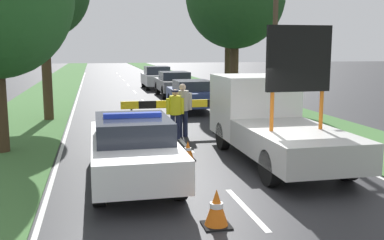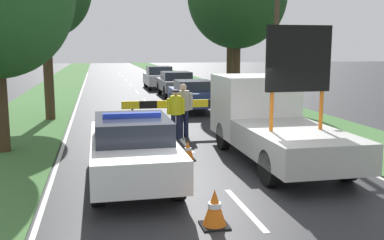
{
  "view_description": "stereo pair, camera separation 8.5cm",
  "coord_description": "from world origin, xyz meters",
  "px_view_note": "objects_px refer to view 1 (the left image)",
  "views": [
    {
      "loc": [
        -2.68,
        -8.87,
        2.95
      ],
      "look_at": [
        -0.23,
        2.35,
        1.1
      ],
      "focal_mm": 42.0,
      "sensor_mm": 36.0,
      "label": 1
    },
    {
      "loc": [
        -2.6,
        -8.88,
        2.95
      ],
      "look_at": [
        -0.23,
        2.35,
        1.1
      ],
      "focal_mm": 42.0,
      "sensor_mm": 36.0,
      "label": 2
    }
  ],
  "objects_px": {
    "queued_car_hatch_blue": "(192,95)",
    "utility_pole": "(275,21)",
    "traffic_cone_near_truck": "(188,151)",
    "roadside_tree_near_left": "(229,11)",
    "road_barrier": "(173,106)",
    "queued_car_suv_grey": "(174,83)",
    "police_car": "(133,147)",
    "pedestrian_civilian": "(183,106)",
    "police_officer": "(175,110)",
    "work_truck": "(268,118)",
    "queued_car_sedan_silver": "(157,77)",
    "traffic_cone_near_police": "(99,140)",
    "traffic_cone_centre_front": "(216,208)"
  },
  "relations": [
    {
      "from": "police_car",
      "to": "traffic_cone_near_truck",
      "type": "bearing_deg",
      "value": 50.66
    },
    {
      "from": "police_officer",
      "to": "queued_car_sedan_silver",
      "type": "xyz_separation_m",
      "value": [
        1.93,
        18.27,
        -0.15
      ]
    },
    {
      "from": "police_car",
      "to": "police_officer",
      "type": "bearing_deg",
      "value": 74.16
    },
    {
      "from": "police_officer",
      "to": "traffic_cone_near_truck",
      "type": "relative_size",
      "value": 3.11
    },
    {
      "from": "road_barrier",
      "to": "roadside_tree_near_left",
      "type": "height_order",
      "value": "roadside_tree_near_left"
    },
    {
      "from": "road_barrier",
      "to": "queued_car_suv_grey",
      "type": "xyz_separation_m",
      "value": [
        2.18,
        12.17,
        -0.19
      ]
    },
    {
      "from": "police_car",
      "to": "queued_car_hatch_blue",
      "type": "distance_m",
      "value": 11.21
    },
    {
      "from": "pedestrian_civilian",
      "to": "traffic_cone_near_police",
      "type": "bearing_deg",
      "value": -173.87
    },
    {
      "from": "pedestrian_civilian",
      "to": "queued_car_suv_grey",
      "type": "height_order",
      "value": "pedestrian_civilian"
    },
    {
      "from": "traffic_cone_near_truck",
      "to": "road_barrier",
      "type": "bearing_deg",
      "value": 86.21
    },
    {
      "from": "road_barrier",
      "to": "work_truck",
      "type": "bearing_deg",
      "value": -64.03
    },
    {
      "from": "traffic_cone_near_police",
      "to": "roadside_tree_near_left",
      "type": "distance_m",
      "value": 15.05
    },
    {
      "from": "road_barrier",
      "to": "queued_car_suv_grey",
      "type": "relative_size",
      "value": 0.81
    },
    {
      "from": "pedestrian_civilian",
      "to": "traffic_cone_near_truck",
      "type": "relative_size",
      "value": 3.39
    },
    {
      "from": "queued_car_hatch_blue",
      "to": "utility_pole",
      "type": "distance_m",
      "value": 5.55
    },
    {
      "from": "police_car",
      "to": "traffic_cone_near_truck",
      "type": "height_order",
      "value": "police_car"
    },
    {
      "from": "police_officer",
      "to": "queued_car_suv_grey",
      "type": "xyz_separation_m",
      "value": [
        2.24,
        12.87,
        -0.16
      ]
    },
    {
      "from": "traffic_cone_centre_front",
      "to": "queued_car_hatch_blue",
      "type": "bearing_deg",
      "value": 79.37
    },
    {
      "from": "work_truck",
      "to": "queued_car_sedan_silver",
      "type": "height_order",
      "value": "work_truck"
    },
    {
      "from": "police_officer",
      "to": "traffic_cone_near_truck",
      "type": "xyz_separation_m",
      "value": [
        -0.17,
        -2.81,
        -0.71
      ]
    },
    {
      "from": "police_car",
      "to": "queued_car_suv_grey",
      "type": "bearing_deg",
      "value": 82.93
    },
    {
      "from": "pedestrian_civilian",
      "to": "queued_car_hatch_blue",
      "type": "relative_size",
      "value": 0.44
    },
    {
      "from": "work_truck",
      "to": "traffic_cone_near_police",
      "type": "relative_size",
      "value": 10.88
    },
    {
      "from": "work_truck",
      "to": "queued_car_suv_grey",
      "type": "relative_size",
      "value": 1.32
    },
    {
      "from": "work_truck",
      "to": "traffic_cone_near_police",
      "type": "xyz_separation_m",
      "value": [
        -4.48,
        2.07,
        -0.81
      ]
    },
    {
      "from": "police_car",
      "to": "roadside_tree_near_left",
      "type": "bearing_deg",
      "value": 72.06
    },
    {
      "from": "work_truck",
      "to": "pedestrian_civilian",
      "type": "height_order",
      "value": "work_truck"
    },
    {
      "from": "traffic_cone_near_police",
      "to": "traffic_cone_near_truck",
      "type": "relative_size",
      "value": 1.02
    },
    {
      "from": "queued_car_hatch_blue",
      "to": "traffic_cone_near_police",
      "type": "bearing_deg",
      "value": 58.33
    },
    {
      "from": "queued_car_suv_grey",
      "to": "utility_pole",
      "type": "distance_m",
      "value": 11.12
    },
    {
      "from": "roadside_tree_near_left",
      "to": "traffic_cone_near_truck",
      "type": "bearing_deg",
      "value": -110.81
    },
    {
      "from": "pedestrian_civilian",
      "to": "traffic_cone_near_truck",
      "type": "bearing_deg",
      "value": -116.26
    },
    {
      "from": "pedestrian_civilian",
      "to": "traffic_cone_near_truck",
      "type": "distance_m",
      "value": 3.3
    },
    {
      "from": "police_car",
      "to": "road_barrier",
      "type": "distance_m",
      "value": 5.39
    },
    {
      "from": "pedestrian_civilian",
      "to": "roadside_tree_near_left",
      "type": "height_order",
      "value": "roadside_tree_near_left"
    },
    {
      "from": "police_car",
      "to": "traffic_cone_centre_front",
      "type": "bearing_deg",
      "value": -62.87
    },
    {
      "from": "traffic_cone_near_police",
      "to": "utility_pole",
      "type": "xyz_separation_m",
      "value": [
        6.83,
        3.28,
        3.72
      ]
    },
    {
      "from": "roadside_tree_near_left",
      "to": "police_officer",
      "type": "bearing_deg",
      "value": -114.71
    },
    {
      "from": "road_barrier",
      "to": "pedestrian_civilian",
      "type": "height_order",
      "value": "pedestrian_civilian"
    },
    {
      "from": "work_truck",
      "to": "queued_car_suv_grey",
      "type": "xyz_separation_m",
      "value": [
        0.21,
        15.78,
        -0.26
      ]
    },
    {
      "from": "police_car",
      "to": "pedestrian_civilian",
      "type": "relative_size",
      "value": 2.72
    },
    {
      "from": "queued_car_suv_grey",
      "to": "traffic_cone_near_truck",
      "type": "bearing_deg",
      "value": 81.25
    },
    {
      "from": "police_officer",
      "to": "queued_car_hatch_blue",
      "type": "distance_m",
      "value": 6.52
    },
    {
      "from": "traffic_cone_near_truck",
      "to": "roadside_tree_near_left",
      "type": "height_order",
      "value": "roadside_tree_near_left"
    },
    {
      "from": "traffic_cone_near_police",
      "to": "queued_car_suv_grey",
      "type": "xyz_separation_m",
      "value": [
        4.69,
        13.71,
        0.55
      ]
    },
    {
      "from": "queued_car_suv_grey",
      "to": "roadside_tree_near_left",
      "type": "relative_size",
      "value": 0.64
    },
    {
      "from": "queued_car_suv_grey",
      "to": "work_truck",
      "type": "bearing_deg",
      "value": 89.22
    },
    {
      "from": "road_barrier",
      "to": "police_officer",
      "type": "bearing_deg",
      "value": -97.91
    },
    {
      "from": "work_truck",
      "to": "road_barrier",
      "type": "bearing_deg",
      "value": -65.31
    },
    {
      "from": "work_truck",
      "to": "traffic_cone_near_police",
      "type": "height_order",
      "value": "work_truck"
    }
  ]
}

